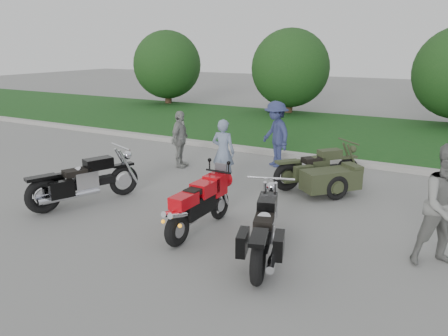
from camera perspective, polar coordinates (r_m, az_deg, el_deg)
The scene contains 13 objects.
ground at distance 8.14m, azimuth -6.01°, elevation -7.91°, with size 80.00×80.00×0.00m, color gray.
curb at distance 13.22m, azimuth 8.98°, elevation 1.69°, with size 60.00×0.30×0.15m, color #A4A29A.
grass_strip at distance 17.09m, azimuth 13.83°, elevation 4.63°, with size 60.00×8.00×0.14m, color #24541C.
tree_far_left at distance 24.28m, azimuth -7.43°, elevation 13.22°, with size 3.60×3.60×4.00m.
tree_mid_left at distance 20.93m, azimuth 8.65°, elevation 12.77°, with size 3.60×3.60×4.00m.
sportbike_red at distance 7.78m, azimuth -3.36°, elevation -4.67°, with size 0.35×1.96×0.93m.
cruiser_left at distance 9.59m, azimuth -18.21°, elevation -1.85°, with size 1.07×2.33×0.95m.
cruiser_right at distance 6.87m, azimuth 5.32°, elevation -8.37°, with size 0.90×2.28×0.90m.
cruiser_sidecar at distance 10.13m, azimuth 12.90°, elevation -0.92°, with size 1.91×2.09×0.88m.
person_stripe at distance 10.45m, azimuth -0.10°, elevation 2.14°, with size 0.57×0.38×1.58m, color gray.
person_grey at distance 7.30m, azimuth 27.26°, elevation -4.52°, with size 0.92×0.72×1.90m, color gray.
person_denim at distance 12.05m, azimuth 6.77°, elevation 4.43°, with size 1.16×0.67×1.80m, color navy.
person_back at distance 11.95m, azimuth -5.78°, elevation 3.75°, with size 0.91×0.38×1.55m, color #989994.
Camera 1 is at (4.33, -6.07, 3.28)m, focal length 35.00 mm.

